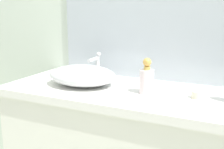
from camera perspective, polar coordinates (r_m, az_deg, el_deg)
bathroom_wall_rear at (r=1.75m, az=11.02°, el=12.19°), size 6.00×0.06×2.60m
sink_basin at (r=1.62m, az=-5.98°, el=-0.16°), size 0.40×0.31×0.11m
faucet at (r=1.76m, az=-3.15°, el=2.33°), size 0.03×0.14×0.16m
lotion_bottle at (r=1.46m, az=7.08°, el=-0.94°), size 0.07×0.07×0.19m
candle_jar at (r=1.44m, az=16.79°, el=-3.92°), size 0.06×0.06×0.04m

